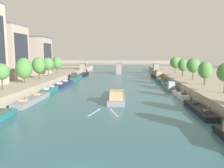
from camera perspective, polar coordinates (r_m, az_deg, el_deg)
The scene contains 25 objects.
quay_left at distance 84.82m, azimuth -26.04°, elevation 0.36°, with size 36.00×170.00×2.56m, color #A89E89.
barge_midriver at distance 54.41m, azimuth 1.27°, elevation -2.97°, with size 4.25×18.87×3.06m.
wake_behind_barge at distance 42.59m, azimuth -2.01°, elevation -7.24°, with size 5.60×5.94×0.03m.
moored_boat_left_downstream at distance 54.34m, azimuth -19.74°, elevation -3.78°, with size 2.96×15.66×2.24m.
moored_boat_left_far at distance 66.91m, azimuth -15.52°, elevation -1.44°, with size 1.99×10.18×2.36m.
moored_boat_left_near at distance 80.21m, azimuth -12.34°, elevation 0.07°, with size 2.99×15.79×2.19m.
moored_boat_left_gap_after at distance 97.50m, azimuth -9.14°, elevation 1.73°, with size 3.23×15.36×3.24m.
moored_boat_left_lone at distance 116.04m, azimuth -7.16°, elevation 2.51°, with size 3.41×15.04×2.17m.
moored_boat_right_far at distance 45.63m, azimuth 21.39°, elevation -6.09°, with size 2.42×14.48×2.10m.
moored_boat_right_end at distance 60.38m, azimuth 17.10°, elevation -2.57°, with size 2.33×10.49×2.18m.
moored_boat_right_midway at distance 72.72m, azimuth 14.31°, elevation -0.53°, with size 2.48×13.12×2.84m.
moored_boat_right_near at distance 88.82m, azimuth 12.53°, elevation 0.86°, with size 3.01×14.62×2.38m.
moored_boat_right_gap_after at distance 104.99m, azimuth 11.48°, elevation 2.09°, with size 4.02×16.67×3.35m.
tree_left_far at distance 58.37m, azimuth -26.43°, elevation 2.82°, with size 3.76×3.76×6.24m.
tree_left_past_mid at distance 69.10m, azimuth -21.62°, elevation 3.77°, with size 4.66×4.66×7.33m.
tree_left_distant at distance 79.29m, azimuth -18.27°, elevation 4.60°, with size 4.31×4.31×7.37m.
tree_left_nearest at distance 89.18m, azimuth -16.07°, elevation 4.95°, with size 4.38×4.38×7.01m.
tree_left_third at distance 100.07m, azimuth -13.91°, elevation 5.27°, with size 4.27×4.27×7.09m.
tree_right_second at distance 65.92m, azimuth 22.71°, elevation 3.33°, with size 3.70×3.70×6.47m.
tree_right_midway at distance 77.10m, azimuth 20.07°, elevation 4.52°, with size 4.25×4.25×7.15m.
tree_right_far at distance 89.29m, azimuth 17.71°, elevation 4.65°, with size 4.00×4.00×6.55m.
tree_right_nearest at distance 102.07m, azimuth 15.92°, elevation 5.33°, with size 4.79×4.79×7.24m.
building_left_corner at distance 85.53m, azimuth -25.16°, elevation 7.53°, with size 10.46×12.55×18.43m.
building_left_far_end at distance 101.03m, azimuth -20.36°, elevation 6.88°, with size 16.44×11.76×15.54m.
bridge_far at distance 121.27m, azimuth 1.79°, elevation 4.77°, with size 63.79×4.40×7.38m.
Camera 1 is at (4.28, -17.95, 11.02)m, focal length 35.74 mm.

